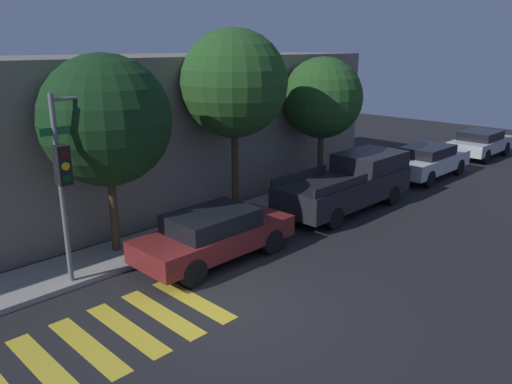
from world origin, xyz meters
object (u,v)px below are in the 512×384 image
object	(u,v)px
sedan_far_end	(480,143)
sedan_middle	(428,160)
traffic_light_pole	(77,155)
tree_near_corner	(106,121)
tree_far_end	(322,98)
tree_midblock	(234,84)
pickup_truck	(350,183)
sedan_near_corner	(214,234)

from	to	relation	value
sedan_far_end	sedan_middle	bearing A→B (deg)	180.00
traffic_light_pole	sedan_far_end	distance (m)	21.35
sedan_middle	tree_near_corner	distance (m)	14.44
tree_far_end	tree_midblock	bearing A→B (deg)	-180.00
pickup_truck	tree_midblock	bearing A→B (deg)	146.52
sedan_near_corner	pickup_truck	xyz separation A→B (m)	(6.35, 0.00, 0.18)
sedan_near_corner	pickup_truck	size ratio (longest dim) A/B	0.79
pickup_truck	sedan_middle	world-z (taller)	pickup_truck
sedan_near_corner	pickup_truck	distance (m)	6.35
sedan_far_end	tree_near_corner	size ratio (longest dim) A/B	0.79
tree_near_corner	tree_far_end	distance (m)	9.21
pickup_truck	tree_far_end	size ratio (longest dim) A/B	1.09
tree_near_corner	tree_midblock	distance (m)	4.61
traffic_light_pole	tree_far_end	size ratio (longest dim) A/B	0.89
traffic_light_pole	pickup_truck	world-z (taller)	traffic_light_pole
sedan_far_end	sedan_near_corner	bearing A→B (deg)	180.00
tree_far_end	tree_near_corner	bearing A→B (deg)	180.00
tree_midblock	tree_near_corner	bearing A→B (deg)	180.00
sedan_far_end	tree_far_end	bearing A→B (deg)	167.90
traffic_light_pole	sedan_near_corner	size ratio (longest dim) A/B	1.03
pickup_truck	tree_near_corner	bearing A→B (deg)	164.12
traffic_light_pole	pickup_truck	bearing A→B (deg)	-7.71
traffic_light_pole	sedan_middle	xyz separation A→B (m)	(15.30, -1.27, -2.42)
sedan_near_corner	sedan_middle	bearing A→B (deg)	0.00
sedan_far_end	tree_midblock	world-z (taller)	tree_midblock
tree_midblock	pickup_truck	bearing A→B (deg)	-33.48
traffic_light_pole	tree_near_corner	world-z (taller)	tree_near_corner
traffic_light_pole	sedan_far_end	bearing A→B (deg)	-3.42
sedan_middle	tree_far_end	bearing A→B (deg)	154.33
sedan_middle	tree_midblock	distance (m)	10.33
sedan_near_corner	tree_near_corner	size ratio (longest dim) A/B	0.82
sedan_near_corner	tree_midblock	bearing A→B (deg)	38.03
traffic_light_pole	sedan_near_corner	world-z (taller)	traffic_light_pole
tree_midblock	tree_far_end	distance (m)	4.72
tree_near_corner	tree_far_end	world-z (taller)	tree_near_corner
sedan_middle	tree_near_corner	size ratio (longest dim) A/B	0.85
sedan_near_corner	tree_far_end	size ratio (longest dim) A/B	0.86
traffic_light_pole	pickup_truck	xyz separation A→B (m)	(9.35, -1.27, -2.26)
pickup_truck	tree_midblock	size ratio (longest dim) A/B	0.92
tree_midblock	tree_far_end	size ratio (longest dim) A/B	1.18
sedan_far_end	tree_far_end	size ratio (longest dim) A/B	0.83
pickup_truck	sedan_middle	size ratio (longest dim) A/B	1.23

